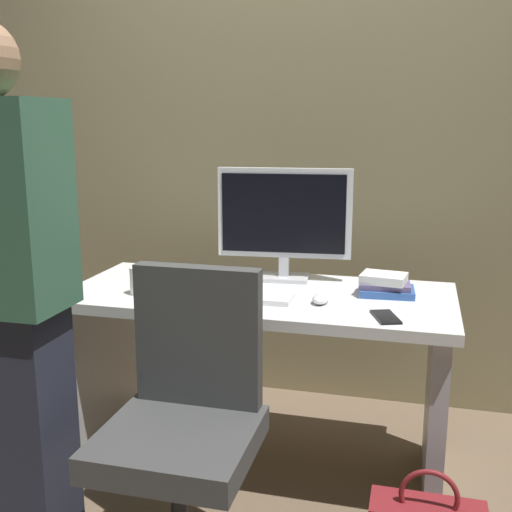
% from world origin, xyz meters
% --- Properties ---
extents(ground_plane, '(9.00, 9.00, 0.00)m').
position_xyz_m(ground_plane, '(0.00, 0.00, 0.00)').
color(ground_plane, brown).
extents(wall_back, '(6.40, 0.10, 3.00)m').
position_xyz_m(wall_back, '(0.00, 0.78, 1.50)').
color(wall_back, '#8C7F5B').
rests_on(wall_back, ground).
extents(desk, '(1.46, 0.65, 0.73)m').
position_xyz_m(desk, '(0.00, 0.00, 0.51)').
color(desk, white).
rests_on(desk, ground).
extents(office_chair, '(0.52, 0.52, 0.94)m').
position_xyz_m(office_chair, '(-0.06, -0.64, 0.43)').
color(office_chair, black).
rests_on(office_chair, ground).
extents(person_at_desk, '(0.40, 0.24, 1.64)m').
position_xyz_m(person_at_desk, '(-0.57, -0.76, 0.84)').
color(person_at_desk, '#262838').
rests_on(person_at_desk, ground).
extents(monitor, '(0.54, 0.16, 0.46)m').
position_xyz_m(monitor, '(0.05, 0.20, 0.98)').
color(monitor, silver).
rests_on(monitor, desk).
extents(keyboard, '(0.43, 0.14, 0.02)m').
position_xyz_m(keyboard, '(-0.07, -0.12, 0.74)').
color(keyboard, white).
rests_on(keyboard, desk).
extents(mouse, '(0.06, 0.10, 0.03)m').
position_xyz_m(mouse, '(0.25, -0.09, 0.75)').
color(mouse, white).
rests_on(mouse, desk).
extents(cup_near_keyboard, '(0.07, 0.07, 0.10)m').
position_xyz_m(cup_near_keyboard, '(-0.43, -0.15, 0.78)').
color(cup_near_keyboard, white).
rests_on(cup_near_keyboard, desk).
extents(book_stack, '(0.21, 0.16, 0.08)m').
position_xyz_m(book_stack, '(0.47, 0.08, 0.76)').
color(book_stack, '#3359A5').
rests_on(book_stack, desk).
extents(cell_phone, '(0.11, 0.16, 0.01)m').
position_xyz_m(cell_phone, '(0.49, -0.21, 0.73)').
color(cell_phone, black).
rests_on(cell_phone, desk).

